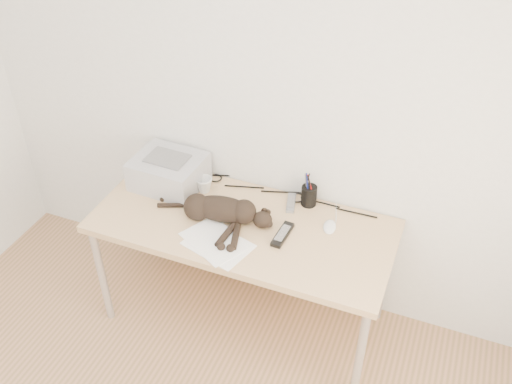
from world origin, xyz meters
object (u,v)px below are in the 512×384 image
at_px(desk, 249,232).
at_px(mug, 204,185).
at_px(printer, 169,171).
at_px(pen_cup, 309,195).
at_px(mouse, 330,225).
at_px(cat, 218,210).

relative_size(desk, mug, 16.75).
bearing_deg(desk, printer, 170.92).
bearing_deg(mug, pen_cup, 10.43).
bearing_deg(desk, mouse, 6.76).
relative_size(printer, pen_cup, 1.81).
relative_size(cat, pen_cup, 3.03).
height_order(pen_cup, mouse, pen_cup).
distance_m(printer, mug, 0.22).
bearing_deg(cat, desk, 31.94).
xyz_separation_m(mug, mouse, (0.75, -0.04, -0.03)).
xyz_separation_m(printer, mug, (0.22, 0.01, -0.04)).
bearing_deg(printer, cat, -25.41).
distance_m(printer, cat, 0.44).
distance_m(cat, pen_cup, 0.51).
bearing_deg(cat, mouse, 7.79).
relative_size(printer, mouse, 3.42).
relative_size(desk, printer, 4.06).
height_order(cat, pen_cup, pen_cup).
distance_m(desk, printer, 0.58).
height_order(printer, cat, printer).
xyz_separation_m(desk, pen_cup, (0.28, 0.20, 0.19)).
xyz_separation_m(cat, mouse, (0.57, 0.16, -0.05)).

